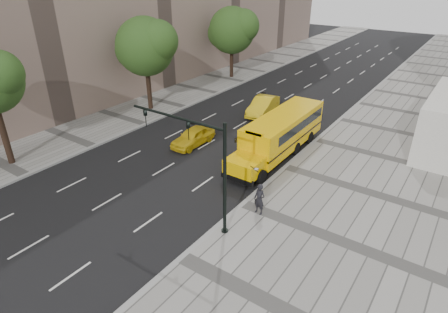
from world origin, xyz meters
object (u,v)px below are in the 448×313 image
Objects in this scene: taxi_near at (193,137)px; traffic_signal at (202,159)px; tree_c at (233,30)px; school_bus at (282,131)px; tree_b at (146,46)px; pedestrian at (259,199)px; taxi_far at (263,106)px.

taxi_near is 10.98m from traffic_signal.
school_bus is (14.89, -15.63, -4.11)m from tree_c.
tree_c is at bearing 120.82° from traffic_signal.
tree_b is 1.03× the size of tree_c.
pedestrian is (9.08, -5.24, 0.38)m from taxi_near.
taxi_near is (8.56, -18.39, -5.17)m from tree_c.
school_bus is 8.39m from taxi_far.
tree_b reaches higher than school_bus.
tree_b is at bearing -90.01° from tree_c.
tree_c is 2.07× the size of taxi_near.
taxi_near is 0.83× the size of taxi_far.
pedestrian is at bearing -29.03° from taxi_near.
pedestrian is at bearing -53.25° from tree_c.
traffic_signal is at bearing -86.23° from school_bus.
tree_b is 20.55m from pedestrian.
traffic_signal reaches higher than taxi_far.
taxi_near is at bearing 156.32° from pedestrian.
taxi_far is at bearing -43.36° from tree_c.
tree_b is 1.38× the size of traffic_signal.
tree_c is 29.88m from pedestrian.
taxi_far is 18.28m from traffic_signal.
tree_b is at bearing 175.39° from school_bus.
tree_b is 0.77× the size of school_bus.
traffic_signal is (15.59, -26.12, -1.79)m from tree_c.
tree_c is 0.74× the size of school_bus.
taxi_far is at bearing 109.20° from traffic_signal.
traffic_signal is (5.91, -16.99, 3.27)m from taxi_far.
tree_c reaches higher than pedestrian.
taxi_near is at bearing -24.82° from tree_b.
school_bus is 1.81× the size of traffic_signal.
tree_c is (0.00, 14.43, -0.32)m from tree_b.
tree_c is at bearing 133.62° from school_bus.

